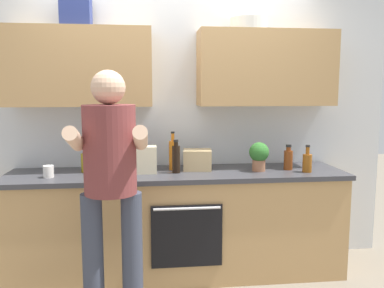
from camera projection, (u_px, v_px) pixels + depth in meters
ground_plane at (178, 273)px, 3.49m from camera, size 12.00×12.00×0.00m
back_wall_unit at (174, 100)px, 3.56m from camera, size 4.00×0.38×2.50m
counter at (178, 223)px, 3.43m from camera, size 2.84×0.67×0.90m
person_standing at (111, 178)px, 2.60m from camera, size 0.49×0.45×1.71m
bottle_wine at (115, 164)px, 3.27m from camera, size 0.06×0.06×0.23m
bottle_syrup at (307, 162)px, 3.36m from camera, size 0.08×0.08×0.23m
bottle_juice at (173, 154)px, 3.45m from camera, size 0.07×0.07×0.33m
bottle_vinegar at (288, 159)px, 3.46m from camera, size 0.08×0.08×0.22m
bottle_oil at (85, 162)px, 3.36m from camera, size 0.07×0.07×0.23m
bottle_soy at (176, 158)px, 3.32m from camera, size 0.07×0.07×0.28m
cup_tea at (96, 167)px, 3.32m from camera, size 0.08×0.08×0.10m
cup_coffee at (48, 172)px, 3.15m from camera, size 0.08×0.08×0.09m
potted_herb at (259, 155)px, 3.40m from camera, size 0.17×0.17×0.25m
grocery_bag_rice at (145, 160)px, 3.32m from camera, size 0.19×0.15×0.22m
grocery_bag_bread at (197, 160)px, 3.45m from camera, size 0.26×0.22×0.18m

